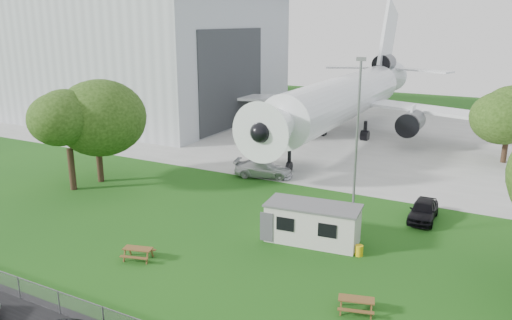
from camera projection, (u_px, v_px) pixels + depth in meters
The scene contains 13 objects.
ground at pixel (200, 249), 32.35m from camera, with size 160.00×160.00×0.00m, color #235C16.
concrete_apron at pixel (365, 135), 64.65m from camera, with size 120.00×46.00×0.03m, color #B7B7B2.
hangar at pixel (126, 53), 77.57m from camera, with size 43.00×31.00×18.55m.
airliner at pixel (347, 95), 62.32m from camera, with size 46.36×47.73×17.69m.
site_cabin at pixel (313, 223), 33.10m from camera, with size 6.88×3.35×2.62m.
picnic_west at pixel (139, 259), 30.93m from camera, with size 1.80×1.50×0.76m, color brown, non-canonical shape.
picnic_east at pixel (356, 312), 25.35m from camera, with size 1.80×1.50×0.76m, color brown, non-canonical shape.
lamp_mast at pixel (356, 153), 32.30m from camera, with size 0.16×0.16×12.00m, color slate.
tree_west_big at pixel (96, 117), 44.33m from camera, with size 9.18×9.18×10.62m.
tree_west_small at pixel (67, 119), 42.07m from camera, with size 5.80×5.80×9.23m.
tree_far_apron at pixel (509, 117), 50.69m from camera, with size 6.54×6.54×8.11m.
car_ne_hatch at pixel (423, 210), 36.80m from camera, with size 1.81×4.50×1.53m, color black.
car_apron_van at pixel (264, 169), 47.01m from camera, with size 2.23×5.50×1.59m, color silver.
Camera 1 is at (17.12, -24.41, 14.29)m, focal length 35.00 mm.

